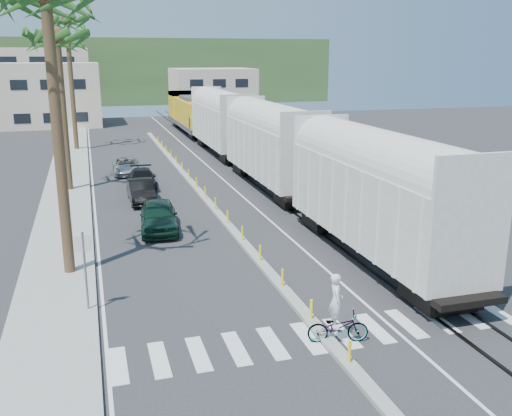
{
  "coord_description": "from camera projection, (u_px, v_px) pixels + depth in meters",
  "views": [
    {
      "loc": [
        -6.87,
        -17.59,
        8.85
      ],
      "look_at": [
        0.39,
        6.97,
        2.0
      ],
      "focal_mm": 40.0,
      "sensor_mm": 36.0,
      "label": 1
    }
  ],
  "objects": [
    {
      "name": "cyclist",
      "position": [
        337.0,
        321.0,
        18.04
      ],
      "size": [
        1.53,
        2.25,
        2.33
      ],
      "rotation": [
        0.0,
        0.0,
        1.34
      ],
      "color": "#9EA0A5",
      "rests_on": "ground"
    },
    {
      "name": "car_second",
      "position": [
        141.0,
        191.0,
        35.5
      ],
      "size": [
        1.57,
        4.31,
        1.41
      ],
      "primitive_type": "imported",
      "rotation": [
        0.0,
        0.0,
        0.01
      ],
      "color": "black",
      "rests_on": "ground"
    },
    {
      "name": "hillside",
      "position": [
        120.0,
        71.0,
        111.55
      ],
      "size": [
        80.0,
        20.0,
        12.0
      ],
      "primitive_type": "cube",
      "color": "#385628",
      "rests_on": "ground"
    },
    {
      "name": "street_sign",
      "position": [
        85.0,
        260.0,
        19.8
      ],
      "size": [
        0.6,
        0.08,
        3.0
      ],
      "color": "slate",
      "rests_on": "ground"
    },
    {
      "name": "rails",
      "position": [
        238.0,
        165.0,
        47.76
      ],
      "size": [
        1.56,
        100.0,
        0.06
      ],
      "color": "black",
      "rests_on": "ground"
    },
    {
      "name": "buildings",
      "position": [
        88.0,
        87.0,
        83.96
      ],
      "size": [
        38.0,
        27.0,
        10.0
      ],
      "color": "#C4B39C",
      "rests_on": "ground"
    },
    {
      "name": "palm_trees",
      "position": [
        59.0,
        24.0,
        36.48
      ],
      "size": [
        3.5,
        37.2,
        13.75
      ],
      "color": "brown",
      "rests_on": "ground"
    },
    {
      "name": "median",
      "position": [
        197.0,
        188.0,
        38.93
      ],
      "size": [
        0.45,
        60.0,
        0.85
      ],
      "color": "gray",
      "rests_on": "ground"
    },
    {
      "name": "lane_markings",
      "position": [
        156.0,
        177.0,
        43.03
      ],
      "size": [
        9.42,
        90.0,
        0.01
      ],
      "color": "silver",
      "rests_on": "ground"
    },
    {
      "name": "crosswalk",
      "position": [
        322.0,
        336.0,
        18.61
      ],
      "size": [
        14.0,
        2.2,
        0.01
      ],
      "primitive_type": "cube",
      "color": "silver",
      "rests_on": "ground"
    },
    {
      "name": "freight_train",
      "position": [
        248.0,
        135.0,
        43.98
      ],
      "size": [
        3.0,
        60.94,
        5.85
      ],
      "color": "beige",
      "rests_on": "ground"
    },
    {
      "name": "ground",
      "position": [
        300.0,
        311.0,
        20.46
      ],
      "size": [
        140.0,
        140.0,
        0.0
      ],
      "primitive_type": "plane",
      "color": "#28282B",
      "rests_on": "ground"
    },
    {
      "name": "sidewalk",
      "position": [
        68.0,
        181.0,
        41.27
      ],
      "size": [
        3.0,
        90.0,
        0.15
      ],
      "primitive_type": "cube",
      "color": "gray",
      "rests_on": "ground"
    },
    {
      "name": "car_lead",
      "position": [
        159.0,
        216.0,
        29.63
      ],
      "size": [
        2.74,
        5.03,
        1.6
      ],
      "primitive_type": "imported",
      "rotation": [
        0.0,
        0.0,
        -0.09
      ],
      "color": "black",
      "rests_on": "ground"
    },
    {
      "name": "car_third",
      "position": [
        142.0,
        179.0,
        39.22
      ],
      "size": [
        2.23,
        4.64,
        1.3
      ],
      "primitive_type": "imported",
      "rotation": [
        0.0,
        0.0,
        -0.05
      ],
      "color": "black",
      "rests_on": "ground"
    },
    {
      "name": "car_rear",
      "position": [
        127.0,
        166.0,
        43.96
      ],
      "size": [
        2.17,
        4.46,
        1.22
      ],
      "primitive_type": "imported",
      "rotation": [
        0.0,
        0.0,
        -0.02
      ],
      "color": "#A7AAAC",
      "rests_on": "ground"
    }
  ]
}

